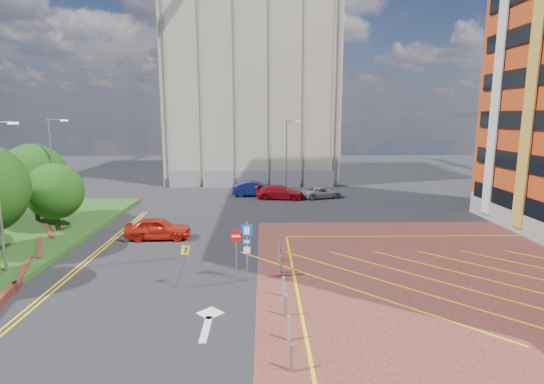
{
  "coord_description": "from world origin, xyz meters",
  "views": [
    {
      "loc": [
        1.35,
        -19.98,
        8.58
      ],
      "look_at": [
        1.85,
        3.7,
        4.24
      ],
      "focal_mm": 28.0,
      "sensor_mm": 36.0,
      "label": 1
    }
  ],
  "objects_px": {
    "lamp_back": "(287,152)",
    "warning_sign": "(183,261)",
    "sign_cluster": "(243,245)",
    "lamp_left_far": "(53,167)",
    "tree_c": "(55,191)",
    "car_silver_back": "(322,192)",
    "car_red_left": "(158,228)",
    "tree_d": "(34,176)",
    "car_blue_back": "(255,189)",
    "car_red_back": "(280,192)"
  },
  "relations": [
    {
      "from": "car_red_left",
      "to": "car_red_back",
      "type": "distance_m",
      "value": 16.73
    },
    {
      "from": "lamp_back",
      "to": "warning_sign",
      "type": "distance_m",
      "value": 28.83
    },
    {
      "from": "car_red_back",
      "to": "car_silver_back",
      "type": "relative_size",
      "value": 1.18
    },
    {
      "from": "sign_cluster",
      "to": "tree_d",
      "type": "bearing_deg",
      "value": 144.42
    },
    {
      "from": "tree_c",
      "to": "car_red_left",
      "type": "xyz_separation_m",
      "value": [
        7.5,
        -1.21,
        -2.43
      ]
    },
    {
      "from": "sign_cluster",
      "to": "warning_sign",
      "type": "distance_m",
      "value": 3.11
    },
    {
      "from": "tree_c",
      "to": "lamp_left_far",
      "type": "xyz_separation_m",
      "value": [
        -0.92,
        2.0,
        1.47
      ]
    },
    {
      "from": "car_blue_back",
      "to": "car_silver_back",
      "type": "bearing_deg",
      "value": -103.63
    },
    {
      "from": "sign_cluster",
      "to": "car_red_left",
      "type": "relative_size",
      "value": 0.72
    },
    {
      "from": "sign_cluster",
      "to": "car_red_left",
      "type": "height_order",
      "value": "sign_cluster"
    },
    {
      "from": "warning_sign",
      "to": "car_red_left",
      "type": "height_order",
      "value": "warning_sign"
    },
    {
      "from": "tree_d",
      "to": "car_red_back",
      "type": "bearing_deg",
      "value": 26.8
    },
    {
      "from": "lamp_back",
      "to": "warning_sign",
      "type": "height_order",
      "value": "lamp_back"
    },
    {
      "from": "lamp_back",
      "to": "warning_sign",
      "type": "xyz_separation_m",
      "value": [
        -6.72,
        -27.88,
        -2.93
      ]
    },
    {
      "from": "car_red_back",
      "to": "car_red_left",
      "type": "bearing_deg",
      "value": 155.65
    },
    {
      "from": "tree_c",
      "to": "car_silver_back",
      "type": "xyz_separation_m",
      "value": [
        20.97,
        13.26,
        -2.61
      ]
    },
    {
      "from": "lamp_left_far",
      "to": "sign_cluster",
      "type": "bearing_deg",
      "value": -36.82
    },
    {
      "from": "lamp_back",
      "to": "car_silver_back",
      "type": "bearing_deg",
      "value": -54.4
    },
    {
      "from": "sign_cluster",
      "to": "car_red_back",
      "type": "height_order",
      "value": "sign_cluster"
    },
    {
      "from": "sign_cluster",
      "to": "warning_sign",
      "type": "xyz_separation_m",
      "value": [
        -2.94,
        -0.86,
        -0.52
      ]
    },
    {
      "from": "lamp_back",
      "to": "sign_cluster",
      "type": "xyz_separation_m",
      "value": [
        -3.78,
        -27.02,
        -2.41
      ]
    },
    {
      "from": "tree_d",
      "to": "car_red_back",
      "type": "height_order",
      "value": "tree_d"
    },
    {
      "from": "lamp_back",
      "to": "sign_cluster",
      "type": "distance_m",
      "value": 27.38
    },
    {
      "from": "sign_cluster",
      "to": "car_red_back",
      "type": "xyz_separation_m",
      "value": [
        2.74,
        21.88,
        -1.24
      ]
    },
    {
      "from": "car_red_left",
      "to": "car_silver_back",
      "type": "height_order",
      "value": "car_red_left"
    },
    {
      "from": "tree_c",
      "to": "tree_d",
      "type": "bearing_deg",
      "value": 135.0
    },
    {
      "from": "tree_c",
      "to": "lamp_back",
      "type": "relative_size",
      "value": 0.61
    },
    {
      "from": "sign_cluster",
      "to": "car_red_left",
      "type": "bearing_deg",
      "value": 128.88
    },
    {
      "from": "tree_c",
      "to": "car_red_left",
      "type": "height_order",
      "value": "tree_c"
    },
    {
      "from": "tree_d",
      "to": "car_red_left",
      "type": "xyz_separation_m",
      "value": [
        10.5,
        -4.21,
        -3.11
      ]
    },
    {
      "from": "tree_d",
      "to": "lamp_left_far",
      "type": "relative_size",
      "value": 0.76
    },
    {
      "from": "car_silver_back",
      "to": "lamp_back",
      "type": "bearing_deg",
      "value": 17.19
    },
    {
      "from": "tree_d",
      "to": "lamp_left_far",
      "type": "xyz_separation_m",
      "value": [
        2.08,
        -1.0,
        0.79
      ]
    },
    {
      "from": "lamp_left_far",
      "to": "car_red_left",
      "type": "height_order",
      "value": "lamp_left_far"
    },
    {
      "from": "tree_d",
      "to": "lamp_back",
      "type": "height_order",
      "value": "lamp_back"
    },
    {
      "from": "tree_d",
      "to": "lamp_back",
      "type": "distance_m",
      "value": 25.47
    },
    {
      "from": "tree_d",
      "to": "tree_c",
      "type": "bearing_deg",
      "value": -45.0
    },
    {
      "from": "car_blue_back",
      "to": "tree_c",
      "type": "bearing_deg",
      "value": 133.22
    },
    {
      "from": "tree_c",
      "to": "sign_cluster",
      "type": "relative_size",
      "value": 1.53
    },
    {
      "from": "warning_sign",
      "to": "car_silver_back",
      "type": "distance_m",
      "value": 25.27
    },
    {
      "from": "tree_c",
      "to": "car_blue_back",
      "type": "height_order",
      "value": "tree_c"
    },
    {
      "from": "lamp_left_far",
      "to": "car_silver_back",
      "type": "bearing_deg",
      "value": 27.23
    },
    {
      "from": "tree_c",
      "to": "lamp_back",
      "type": "bearing_deg",
      "value": 45.68
    },
    {
      "from": "warning_sign",
      "to": "car_red_back",
      "type": "bearing_deg",
      "value": 75.98
    },
    {
      "from": "sign_cluster",
      "to": "warning_sign",
      "type": "relative_size",
      "value": 1.43
    },
    {
      "from": "tree_c",
      "to": "car_red_back",
      "type": "bearing_deg",
      "value": 37.89
    },
    {
      "from": "lamp_left_far",
      "to": "car_red_back",
      "type": "relative_size",
      "value": 1.62
    },
    {
      "from": "lamp_left_far",
      "to": "sign_cluster",
      "type": "relative_size",
      "value": 2.5
    },
    {
      "from": "lamp_left_far",
      "to": "warning_sign",
      "type": "xyz_separation_m",
      "value": [
        11.78,
        -11.88,
        -3.23
      ]
    },
    {
      "from": "car_red_left",
      "to": "car_blue_back",
      "type": "distance_m",
      "value": 17.04
    }
  ]
}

